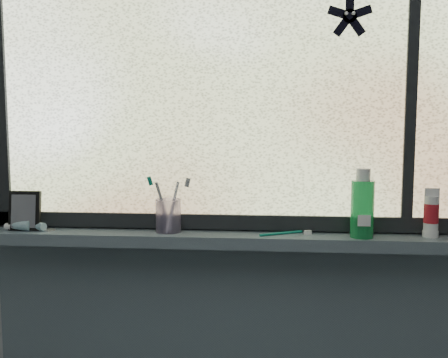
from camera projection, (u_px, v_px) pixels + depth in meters
name	position (u px, v px, depth m)	size (l,w,h in m)	color
wall_back	(225.00, 162.00, 1.70)	(3.00, 0.01, 2.50)	#9EA3A8
windowsill	(223.00, 239.00, 1.65)	(1.62, 0.14, 0.04)	#4D5D67
window_pane	(224.00, 78.00, 1.65)	(1.50, 0.01, 1.00)	silver
frame_bottom	(224.00, 222.00, 1.69)	(1.60, 0.03, 0.05)	black
frame_left	(0.00, 80.00, 1.71)	(0.05, 0.03, 1.10)	black
frame_mullion	(411.00, 77.00, 1.59)	(0.04, 0.03, 1.00)	black
starfish_sticker	(350.00, 16.00, 1.58)	(0.15, 0.02, 0.15)	black
vanity_mirror	(25.00, 211.00, 1.69)	(0.11, 0.05, 0.13)	black
toothpaste_tube	(28.00, 225.00, 1.69)	(0.20, 0.04, 0.04)	white
toothbrush_cup	(168.00, 215.00, 1.67)	(0.08, 0.08, 0.11)	#9C8EBC
toothbrush_lying	(281.00, 233.00, 1.63)	(0.19, 0.02, 0.01)	#0C745F
mouthwash_bottle	(362.00, 203.00, 1.58)	(0.07, 0.07, 0.18)	green
cream_tube	(431.00, 211.00, 1.59)	(0.04, 0.04, 0.11)	silver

